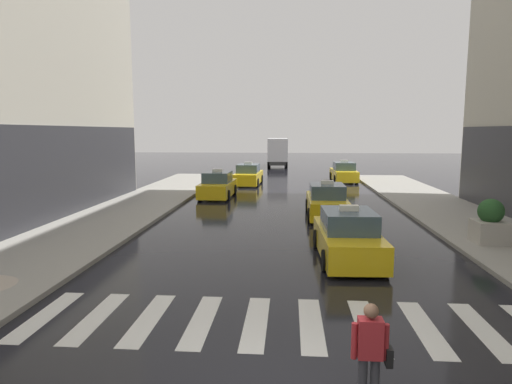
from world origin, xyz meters
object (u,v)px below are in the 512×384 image
Objects in this scene: taxi_second at (327,202)px; box_truck at (278,151)px; taxi_third at (218,186)px; taxi_fifth at (344,173)px; taxi_lead at (348,237)px; pedestrian_with_handbag at (371,350)px; planter_mid_block at (490,223)px; taxi_fourth at (248,176)px.

taxi_second is 0.60× the size of box_truck.
taxi_third is (-6.33, 6.02, 0.00)m from taxi_second.
taxi_third is at bearing -133.54° from taxi_fifth.
taxi_lead is at bearing -84.93° from box_truck.
planter_mid_block is (6.01, 9.92, -0.06)m from pedestrian_with_handbag.
pedestrian_with_handbag is at bearing -96.12° from taxi_fifth.
taxi_third is (-6.42, 13.18, 0.00)m from taxi_lead.
taxi_third is 16.22m from planter_mid_block.
taxi_lead is 1.01× the size of taxi_second.
taxi_second is at bearing 90.71° from taxi_lead.
taxi_fourth is (1.32, 6.63, 0.00)m from taxi_third.
taxi_fourth is 2.80× the size of pedestrian_with_handbag.
pedestrian_with_handbag is at bearing -121.23° from planter_mid_block.
taxi_lead is at bearing -64.03° from taxi_third.
taxi_second is 0.98× the size of taxi_fourth.
taxi_fourth is 1.01× the size of taxi_fifth.
pedestrian_with_handbag is at bearing -74.81° from taxi_third.
taxi_lead reaches higher than pedestrian_with_handbag.
box_truck reaches higher than pedestrian_with_handbag.
taxi_second is 8.74m from taxi_third.
taxi_fifth is 0.60× the size of box_truck.
taxi_fifth is at bearing 80.19° from taxi_second.
planter_mid_block is at bearing -82.46° from taxi_fifth.
taxi_second and taxi_fourth have the same top height.
pedestrian_with_handbag is at bearing -92.28° from taxi_second.
taxi_fourth is 28.08m from pedestrian_with_handbag.
taxi_fourth is 2.89× the size of planter_mid_block.
taxi_fourth is 17.49m from box_truck.
taxi_fourth is 0.61× the size of box_truck.
pedestrian_with_handbag is 1.03× the size of planter_mid_block.
taxi_fifth is 2.78× the size of pedestrian_with_handbag.
box_truck reaches higher than taxi_third.
box_truck is 4.75× the size of planter_mid_block.
taxi_second is 2.84× the size of planter_mid_block.
box_truck is at bearing 93.31° from pedestrian_with_handbag.
box_truck reaches higher than taxi_fifth.
pedestrian_with_handbag is (-3.28, -30.59, 0.21)m from taxi_fifth.
taxi_third is at bearing 115.97° from taxi_lead.
taxi_fifth is at bearing 46.46° from taxi_third.
box_truck is at bearing 95.07° from taxi_lead.
box_truck reaches higher than planter_mid_block.
taxi_lead reaches higher than planter_mid_block.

